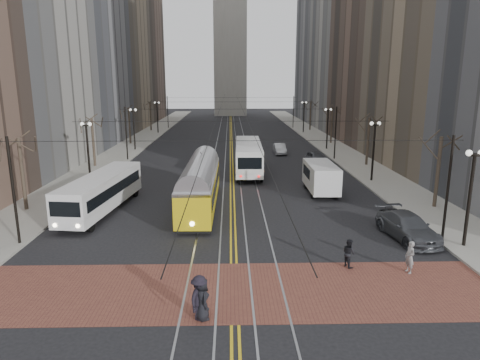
{
  "coord_description": "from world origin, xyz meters",
  "views": [
    {
      "loc": [
        -0.16,
        -22.55,
        9.7
      ],
      "look_at": [
        0.51,
        6.15,
        3.0
      ],
      "focal_mm": 32.0,
      "sensor_mm": 36.0,
      "label": 1
    }
  ],
  "objects_px": {
    "sedan_grey": "(316,158)",
    "pedestrian_a": "(202,299)",
    "sedan_silver": "(280,149)",
    "rear_bus": "(248,158)",
    "streetcar": "(200,189)",
    "pedestrian_d": "(199,298)",
    "pedestrian_b": "(410,257)",
    "transit_bus": "(102,194)",
    "pedestrian_c": "(349,253)",
    "sedan_parked": "(408,227)",
    "cargo_van": "(321,179)"
  },
  "relations": [
    {
      "from": "sedan_silver",
      "to": "pedestrian_c",
      "type": "height_order",
      "value": "pedestrian_c"
    },
    {
      "from": "streetcar",
      "to": "sedan_silver",
      "type": "height_order",
      "value": "streetcar"
    },
    {
      "from": "sedan_silver",
      "to": "pedestrian_c",
      "type": "bearing_deg",
      "value": -91.42
    },
    {
      "from": "pedestrian_b",
      "to": "pedestrian_d",
      "type": "distance_m",
      "value": 11.31
    },
    {
      "from": "cargo_van",
      "to": "sedan_parked",
      "type": "relative_size",
      "value": 1.1
    },
    {
      "from": "cargo_van",
      "to": "pedestrian_c",
      "type": "distance_m",
      "value": 15.36
    },
    {
      "from": "rear_bus",
      "to": "pedestrian_d",
      "type": "distance_m",
      "value": 29.53
    },
    {
      "from": "streetcar",
      "to": "sedan_parked",
      "type": "bearing_deg",
      "value": -26.87
    },
    {
      "from": "rear_bus",
      "to": "cargo_van",
      "type": "height_order",
      "value": "rear_bus"
    },
    {
      "from": "streetcar",
      "to": "pedestrian_a",
      "type": "relative_size",
      "value": 7.15
    },
    {
      "from": "sedan_parked",
      "to": "pedestrian_a",
      "type": "bearing_deg",
      "value": -151.64
    },
    {
      "from": "transit_bus",
      "to": "pedestrian_c",
      "type": "xyz_separation_m",
      "value": [
        15.94,
        -10.24,
        -0.62
      ]
    },
    {
      "from": "sedan_parked",
      "to": "pedestrian_b",
      "type": "xyz_separation_m",
      "value": [
        -1.87,
        -4.85,
        0.07
      ]
    },
    {
      "from": "streetcar",
      "to": "pedestrian_a",
      "type": "distance_m",
      "value": 16.12
    },
    {
      "from": "sedan_silver",
      "to": "pedestrian_d",
      "type": "relative_size",
      "value": 2.12
    },
    {
      "from": "transit_bus",
      "to": "pedestrian_b",
      "type": "xyz_separation_m",
      "value": [
        18.87,
        -11.04,
        -0.55
      ]
    },
    {
      "from": "sedan_parked",
      "to": "pedestrian_c",
      "type": "height_order",
      "value": "sedan_parked"
    },
    {
      "from": "sedan_parked",
      "to": "pedestrian_b",
      "type": "height_order",
      "value": "pedestrian_b"
    },
    {
      "from": "sedan_grey",
      "to": "pedestrian_b",
      "type": "bearing_deg",
      "value": -101.24
    },
    {
      "from": "sedan_silver",
      "to": "pedestrian_c",
      "type": "relative_size",
      "value": 2.67
    },
    {
      "from": "sedan_grey",
      "to": "sedan_silver",
      "type": "distance_m",
      "value": 8.12
    },
    {
      "from": "sedan_parked",
      "to": "pedestrian_c",
      "type": "bearing_deg",
      "value": -147.93
    },
    {
      "from": "sedan_silver",
      "to": "sedan_parked",
      "type": "distance_m",
      "value": 32.28
    },
    {
      "from": "pedestrian_b",
      "to": "sedan_grey",
      "type": "bearing_deg",
      "value": 166.12
    },
    {
      "from": "cargo_van",
      "to": "pedestrian_b",
      "type": "distance_m",
      "value": 16.12
    },
    {
      "from": "pedestrian_b",
      "to": "pedestrian_d",
      "type": "relative_size",
      "value": 0.87
    },
    {
      "from": "streetcar",
      "to": "pedestrian_d",
      "type": "bearing_deg",
      "value": -85.53
    },
    {
      "from": "sedan_silver",
      "to": "rear_bus",
      "type": "bearing_deg",
      "value": -112.85
    },
    {
      "from": "sedan_silver",
      "to": "pedestrian_b",
      "type": "relative_size",
      "value": 2.44
    },
    {
      "from": "streetcar",
      "to": "sedan_silver",
      "type": "distance_m",
      "value": 26.57
    },
    {
      "from": "transit_bus",
      "to": "sedan_grey",
      "type": "relative_size",
      "value": 2.58
    },
    {
      "from": "streetcar",
      "to": "pedestrian_b",
      "type": "xyz_separation_m",
      "value": [
        11.54,
        -11.88,
        -0.67
      ]
    },
    {
      "from": "rear_bus",
      "to": "pedestrian_a",
      "type": "distance_m",
      "value": 29.52
    },
    {
      "from": "sedan_grey",
      "to": "streetcar",
      "type": "bearing_deg",
      "value": -134.73
    },
    {
      "from": "transit_bus",
      "to": "cargo_van",
      "type": "distance_m",
      "value": 18.3
    },
    {
      "from": "cargo_van",
      "to": "sedan_silver",
      "type": "relative_size",
      "value": 1.45
    },
    {
      "from": "sedan_grey",
      "to": "sedan_parked",
      "type": "xyz_separation_m",
      "value": [
        0.91,
        -24.64,
        0.04
      ]
    },
    {
      "from": "pedestrian_a",
      "to": "pedestrian_d",
      "type": "relative_size",
      "value": 0.94
    },
    {
      "from": "rear_bus",
      "to": "pedestrian_a",
      "type": "bearing_deg",
      "value": -94.95
    },
    {
      "from": "pedestrian_d",
      "to": "sedan_grey",
      "type": "bearing_deg",
      "value": 2.4
    },
    {
      "from": "streetcar",
      "to": "pedestrian_c",
      "type": "xyz_separation_m",
      "value": [
        8.61,
        -11.07,
        -0.75
      ]
    },
    {
      "from": "streetcar",
      "to": "pedestrian_b",
      "type": "height_order",
      "value": "streetcar"
    },
    {
      "from": "sedan_silver",
      "to": "sedan_grey",
      "type": "bearing_deg",
      "value": -65.6
    },
    {
      "from": "rear_bus",
      "to": "pedestrian_c",
      "type": "xyz_separation_m",
      "value": [
        4.31,
        -24.34,
        -0.8
      ]
    },
    {
      "from": "sedan_grey",
      "to": "pedestrian_a",
      "type": "height_order",
      "value": "pedestrian_a"
    },
    {
      "from": "sedan_parked",
      "to": "pedestrian_d",
      "type": "bearing_deg",
      "value": -151.89
    },
    {
      "from": "sedan_grey",
      "to": "pedestrian_a",
      "type": "relative_size",
      "value": 2.4
    },
    {
      "from": "rear_bus",
      "to": "sedan_grey",
      "type": "distance_m",
      "value": 9.32
    },
    {
      "from": "sedan_parked",
      "to": "pedestrian_a",
      "type": "relative_size",
      "value": 2.98
    },
    {
      "from": "pedestrian_c",
      "to": "sedan_parked",
      "type": "bearing_deg",
      "value": -72.0
    }
  ]
}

